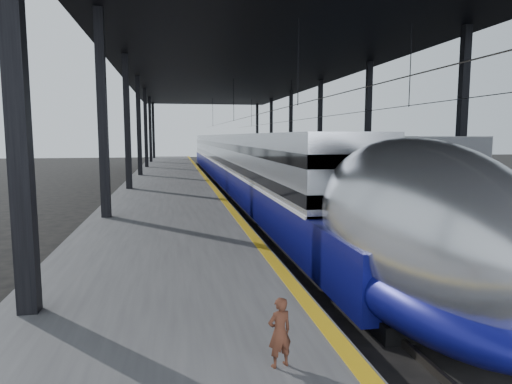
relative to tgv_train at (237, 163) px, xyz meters
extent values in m
plane|color=black|center=(-2.00, -23.18, -2.01)|extent=(160.00, 160.00, 0.00)
cube|color=#4C4C4F|center=(-5.50, -3.18, -1.51)|extent=(6.00, 80.00, 1.00)
cube|color=gold|center=(-2.70, -3.18, -1.01)|extent=(0.30, 80.00, 0.01)
cube|color=slate|center=(-0.72, -3.18, -1.93)|extent=(0.08, 80.00, 0.16)
cube|color=slate|center=(0.72, -3.18, -1.93)|extent=(0.08, 80.00, 0.16)
cube|color=slate|center=(4.28, -3.18, -1.93)|extent=(0.08, 80.00, 0.16)
cube|color=slate|center=(5.72, -3.18, -1.93)|extent=(0.08, 80.00, 0.16)
cube|color=black|center=(-7.80, -28.18, 2.49)|extent=(0.35, 0.35, 9.00)
cube|color=black|center=(-7.80, -18.18, 2.49)|extent=(0.35, 0.35, 9.00)
cube|color=black|center=(7.60, -18.18, 2.49)|extent=(0.35, 0.35, 9.00)
cube|color=black|center=(-7.80, -8.18, 2.49)|extent=(0.35, 0.35, 9.00)
cube|color=black|center=(7.60, -8.18, 2.49)|extent=(0.35, 0.35, 9.00)
cube|color=black|center=(-7.80, 1.82, 2.49)|extent=(0.35, 0.35, 9.00)
cube|color=black|center=(7.60, 1.82, 2.49)|extent=(0.35, 0.35, 9.00)
cube|color=black|center=(-7.80, 11.82, 2.49)|extent=(0.35, 0.35, 9.00)
cube|color=black|center=(7.60, 11.82, 2.49)|extent=(0.35, 0.35, 9.00)
cube|color=black|center=(-7.80, 21.82, 2.49)|extent=(0.35, 0.35, 9.00)
cube|color=black|center=(7.60, 21.82, 2.49)|extent=(0.35, 0.35, 9.00)
cube|color=black|center=(-7.80, 31.82, 2.49)|extent=(0.35, 0.35, 9.00)
cube|color=black|center=(7.60, 31.82, 2.49)|extent=(0.35, 0.35, 9.00)
cube|color=black|center=(-0.10, -3.18, 7.24)|extent=(18.00, 75.00, 0.45)
cylinder|color=slate|center=(0.00, -3.18, 3.49)|extent=(0.03, 74.00, 0.03)
cylinder|color=slate|center=(5.00, -3.18, 3.49)|extent=(0.03, 74.00, 0.03)
cube|color=silver|center=(0.00, 4.02, 0.29)|extent=(2.90, 57.00, 4.01)
cube|color=#0D0F60|center=(0.00, 2.52, -0.96)|extent=(2.99, 62.00, 1.55)
cube|color=silver|center=(0.00, 4.02, -0.16)|extent=(3.01, 57.00, 0.10)
cube|color=black|center=(0.00, 4.02, 1.44)|extent=(2.94, 57.00, 0.42)
cube|color=black|center=(0.00, 4.02, 0.29)|extent=(2.94, 57.00, 0.42)
ellipsoid|color=silver|center=(0.00, -27.48, 0.14)|extent=(2.90, 8.40, 4.01)
ellipsoid|color=#0D0F60|center=(0.00, -27.48, -1.01)|extent=(2.99, 8.40, 1.70)
ellipsoid|color=black|center=(0.00, -30.08, 0.94)|extent=(1.50, 2.20, 0.90)
cube|color=black|center=(0.00, -27.48, -1.81)|extent=(2.20, 2.60, 0.40)
cube|color=black|center=(0.00, -5.48, -1.81)|extent=(2.20, 2.60, 0.40)
cube|color=navy|center=(5.00, -12.68, 0.11)|extent=(2.98, 18.00, 4.04)
cube|color=#94969C|center=(5.00, -21.08, 0.11)|extent=(3.03, 1.20, 4.09)
cube|color=black|center=(5.00, -21.70, 1.02)|extent=(1.81, 0.06, 0.90)
cube|color=#AA0D1B|center=(5.00, -21.70, -0.37)|extent=(1.28, 0.06, 0.58)
cube|color=#94969C|center=(5.00, 6.32, 0.11)|extent=(2.98, 18.00, 4.04)
cube|color=#94969C|center=(5.00, 25.32, 0.11)|extent=(2.98, 18.00, 4.04)
cube|color=black|center=(5.00, -18.68, -1.83)|extent=(2.34, 2.40, 0.36)
cube|color=black|center=(5.00, 3.32, -1.83)|extent=(2.34, 2.40, 0.36)
imported|color=#4C2719|center=(-3.78, -30.94, -0.52)|extent=(0.42, 0.33, 0.99)
camera|label=1|loc=(-5.19, -36.78, 2.17)|focal=32.00mm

